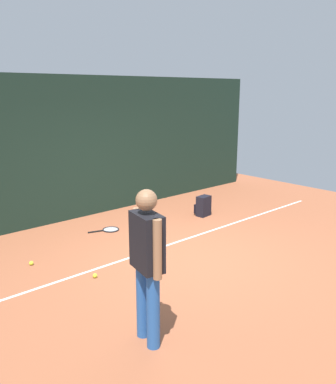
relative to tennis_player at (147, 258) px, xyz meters
The scene contains 9 objects.
ground_plane 2.60m from the tennis_player, 36.79° to the left, with size 12.00×12.00×0.00m, color #9E5638.
back_fence 4.88m from the tennis_player, 66.48° to the left, with size 10.00×0.10×2.96m, color #192D23.
court_line 2.91m from the tennis_player, 45.17° to the left, with size 9.00×0.05×0.00m, color white.
tennis_player is the anchor object (origin of this frame).
tennis_racket 3.82m from the tennis_player, 62.83° to the left, with size 0.64×0.41×0.03m.
backpack 4.70m from the tennis_player, 36.15° to the left, with size 0.32×0.31×0.44m.
tennis_ball_near_player 1.98m from the tennis_player, 77.39° to the left, with size 0.07×0.07×0.07m, color #CCE033.
tennis_ball_by_fence 2.90m from the tennis_player, 92.67° to the left, with size 0.07×0.07×0.07m, color #CCE033.
water_bottle 2.48m from the tennis_player, 54.56° to the left, with size 0.07×0.07×0.27m, color white.
Camera 1 is at (-4.36, -4.48, 2.65)m, focal length 37.83 mm.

